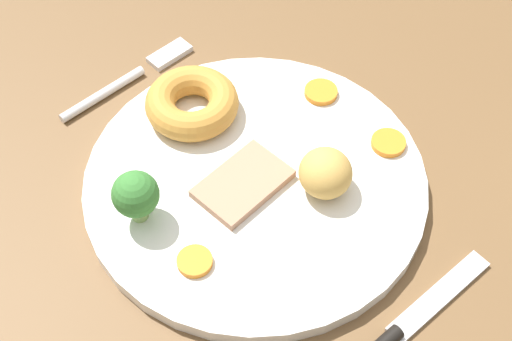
{
  "coord_description": "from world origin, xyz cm",
  "views": [
    {
      "loc": [
        27.22,
        -27.31,
        54.19
      ],
      "look_at": [
        0.08,
        -1.89,
        6.0
      ],
      "focal_mm": 50.45,
      "sensor_mm": 36.0,
      "label": 1
    }
  ],
  "objects_px": {
    "carrot_coin_side": "(321,92)",
    "broccoli_floret": "(136,195)",
    "meat_slice_main": "(242,182)",
    "knife": "(390,339)",
    "dinner_plate": "(256,182)",
    "carrot_coin_front": "(195,261)",
    "yorkshire_pudding": "(192,103)",
    "carrot_coin_back": "(388,143)",
    "fork": "(131,77)",
    "roast_potato_left": "(325,173)"
  },
  "relations": [
    {
      "from": "carrot_coin_side",
      "to": "broccoli_floret",
      "type": "bearing_deg",
      "value": -91.6
    },
    {
      "from": "meat_slice_main",
      "to": "knife",
      "type": "bearing_deg",
      "value": -3.67
    },
    {
      "from": "dinner_plate",
      "to": "knife",
      "type": "xyz_separation_m",
      "value": [
        0.17,
        -0.03,
        -0.0
      ]
    },
    {
      "from": "dinner_plate",
      "to": "broccoli_floret",
      "type": "distance_m",
      "value": 0.11
    },
    {
      "from": "dinner_plate",
      "to": "knife",
      "type": "bearing_deg",
      "value": -8.43
    },
    {
      "from": "meat_slice_main",
      "to": "carrot_coin_front",
      "type": "xyz_separation_m",
      "value": [
        0.03,
        -0.08,
        -0.0
      ]
    },
    {
      "from": "yorkshire_pudding",
      "to": "broccoli_floret",
      "type": "bearing_deg",
      "value": -61.18
    },
    {
      "from": "carrot_coin_back",
      "to": "carrot_coin_side",
      "type": "height_order",
      "value": "same"
    },
    {
      "from": "carrot_coin_side",
      "to": "fork",
      "type": "bearing_deg",
      "value": -143.25
    },
    {
      "from": "broccoli_floret",
      "to": "knife",
      "type": "height_order",
      "value": "broccoli_floret"
    },
    {
      "from": "dinner_plate",
      "to": "meat_slice_main",
      "type": "xyz_separation_m",
      "value": [
        -0.0,
        -0.01,
        0.01
      ]
    },
    {
      "from": "carrot_coin_back",
      "to": "yorkshire_pudding",
      "type": "bearing_deg",
      "value": -145.31
    },
    {
      "from": "meat_slice_main",
      "to": "roast_potato_left",
      "type": "distance_m",
      "value": 0.07
    },
    {
      "from": "meat_slice_main",
      "to": "yorkshire_pudding",
      "type": "height_order",
      "value": "yorkshire_pudding"
    },
    {
      "from": "carrot_coin_back",
      "to": "carrot_coin_front",
      "type": "bearing_deg",
      "value": -96.96
    },
    {
      "from": "carrot_coin_side",
      "to": "knife",
      "type": "bearing_deg",
      "value": -34.07
    },
    {
      "from": "carrot_coin_back",
      "to": "carrot_coin_side",
      "type": "bearing_deg",
      "value": 179.1
    },
    {
      "from": "meat_slice_main",
      "to": "fork",
      "type": "bearing_deg",
      "value": 175.21
    },
    {
      "from": "roast_potato_left",
      "to": "carrot_coin_side",
      "type": "height_order",
      "value": "roast_potato_left"
    },
    {
      "from": "yorkshire_pudding",
      "to": "carrot_coin_front",
      "type": "bearing_deg",
      "value": -39.51
    },
    {
      "from": "carrot_coin_front",
      "to": "carrot_coin_back",
      "type": "xyz_separation_m",
      "value": [
        0.02,
        0.2,
        0.0
      ]
    },
    {
      "from": "yorkshire_pudding",
      "to": "roast_potato_left",
      "type": "bearing_deg",
      "value": 10.78
    },
    {
      "from": "dinner_plate",
      "to": "carrot_coin_side",
      "type": "bearing_deg",
      "value": 105.14
    },
    {
      "from": "roast_potato_left",
      "to": "broccoli_floret",
      "type": "distance_m",
      "value": 0.16
    },
    {
      "from": "roast_potato_left",
      "to": "fork",
      "type": "relative_size",
      "value": 0.31
    },
    {
      "from": "roast_potato_left",
      "to": "knife",
      "type": "distance_m",
      "value": 0.14
    },
    {
      "from": "yorkshire_pudding",
      "to": "broccoli_floret",
      "type": "relative_size",
      "value": 1.7
    },
    {
      "from": "meat_slice_main",
      "to": "carrot_coin_back",
      "type": "height_order",
      "value": "meat_slice_main"
    },
    {
      "from": "knife",
      "to": "carrot_coin_back",
      "type": "bearing_deg",
      "value": 43.71
    },
    {
      "from": "carrot_coin_back",
      "to": "fork",
      "type": "xyz_separation_m",
      "value": [
        -0.23,
        -0.11,
        -0.01
      ]
    },
    {
      "from": "dinner_plate",
      "to": "broccoli_floret",
      "type": "relative_size",
      "value": 5.89
    },
    {
      "from": "carrot_coin_front",
      "to": "roast_potato_left",
      "type": "bearing_deg",
      "value": 82.09
    },
    {
      "from": "carrot_coin_back",
      "to": "knife",
      "type": "bearing_deg",
      "value": -48.71
    },
    {
      "from": "yorkshire_pudding",
      "to": "knife",
      "type": "relative_size",
      "value": 0.46
    },
    {
      "from": "dinner_plate",
      "to": "roast_potato_left",
      "type": "distance_m",
      "value": 0.06
    },
    {
      "from": "carrot_coin_back",
      "to": "fork",
      "type": "relative_size",
      "value": 0.2
    },
    {
      "from": "fork",
      "to": "yorkshire_pudding",
      "type": "bearing_deg",
      "value": -84.87
    },
    {
      "from": "dinner_plate",
      "to": "roast_potato_left",
      "type": "bearing_deg",
      "value": 37.21
    },
    {
      "from": "broccoli_floret",
      "to": "knife",
      "type": "distance_m",
      "value": 0.22
    },
    {
      "from": "yorkshire_pudding",
      "to": "carrot_coin_side",
      "type": "height_order",
      "value": "yorkshire_pudding"
    },
    {
      "from": "dinner_plate",
      "to": "carrot_coin_front",
      "type": "bearing_deg",
      "value": -72.8
    },
    {
      "from": "dinner_plate",
      "to": "broccoli_floret",
      "type": "height_order",
      "value": "broccoli_floret"
    },
    {
      "from": "meat_slice_main",
      "to": "carrot_coin_front",
      "type": "bearing_deg",
      "value": -68.36
    },
    {
      "from": "roast_potato_left",
      "to": "carrot_coin_back",
      "type": "height_order",
      "value": "roast_potato_left"
    },
    {
      "from": "yorkshire_pudding",
      "to": "broccoli_floret",
      "type": "distance_m",
      "value": 0.12
    },
    {
      "from": "dinner_plate",
      "to": "carrot_coin_front",
      "type": "xyz_separation_m",
      "value": [
        0.03,
        -0.09,
        0.01
      ]
    },
    {
      "from": "dinner_plate",
      "to": "yorkshire_pudding",
      "type": "xyz_separation_m",
      "value": [
        -0.09,
        0.01,
        0.02
      ]
    },
    {
      "from": "roast_potato_left",
      "to": "knife",
      "type": "relative_size",
      "value": 0.25
    },
    {
      "from": "meat_slice_main",
      "to": "dinner_plate",
      "type": "bearing_deg",
      "value": 80.68
    },
    {
      "from": "carrot_coin_side",
      "to": "knife",
      "type": "height_order",
      "value": "carrot_coin_side"
    }
  ]
}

